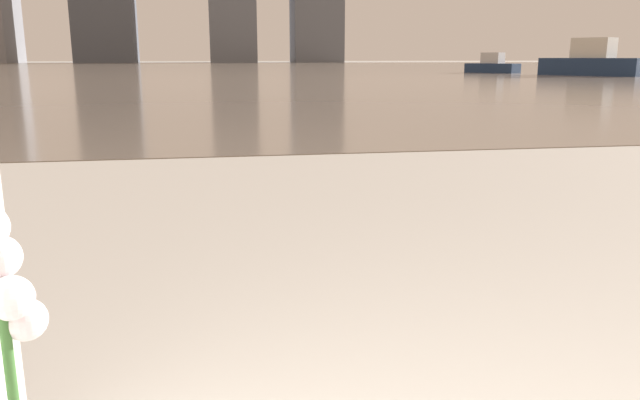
{
  "coord_description": "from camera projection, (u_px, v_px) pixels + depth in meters",
  "views": [
    {
      "loc": [
        -0.56,
        0.12,
        1.08
      ],
      "look_at": [
        -0.15,
        2.43,
        0.54
      ],
      "focal_mm": 35.0,
      "sensor_mm": 36.0,
      "label": 1
    }
  ],
  "objects": [
    {
      "name": "harbor_water",
      "position": [
        213.0,
        68.0,
        59.7
      ],
      "size": [
        180.0,
        110.0,
        0.01
      ],
      "color": "gray",
      "rests_on": "ground_plane"
    },
    {
      "name": "harbor_boat_2",
      "position": [
        492.0,
        66.0,
        41.71
      ],
      "size": [
        3.0,
        3.64,
        1.33
      ],
      "color": "navy",
      "rests_on": "harbor_water"
    },
    {
      "name": "harbor_boat_0",
      "position": [
        592.0,
        62.0,
        35.81
      ],
      "size": [
        4.68,
        5.81,
        2.12
      ],
      "color": "navy",
      "rests_on": "harbor_water"
    }
  ]
}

